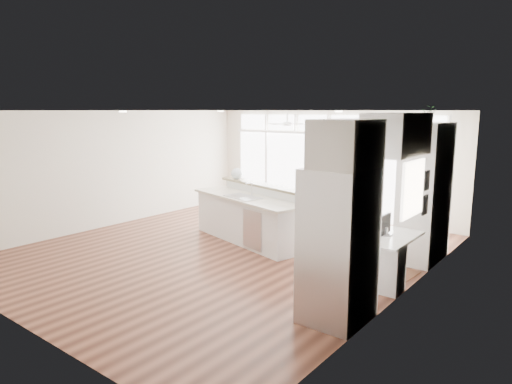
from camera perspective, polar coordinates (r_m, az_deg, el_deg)
The scene contains 24 objects.
floor at distance 9.03m, azimuth -3.65°, elevation -7.33°, with size 7.00×8.00×0.02m, color #462015.
ceiling at distance 8.61m, azimuth -3.85°, elevation 10.13°, with size 7.00×8.00×0.02m, color white.
wall_back at distance 11.98m, azimuth 9.08°, elevation 3.56°, with size 7.00×0.04×2.70m, color beige.
wall_front at distance 6.37m, azimuth -28.43°, elevation -3.35°, with size 7.00×0.04×2.70m, color beige.
wall_left at distance 11.33m, azimuth -17.13°, elevation 2.86°, with size 0.04×8.00×2.70m, color beige.
wall_right at distance 6.94m, azimuth 18.42°, elevation -1.60°, with size 0.04×8.00×2.70m, color beige.
glass_wall at distance 11.96m, azimuth 8.90°, elevation 2.11°, with size 5.80×0.06×2.08m, color white.
transom_row at distance 11.85m, azimuth 9.08°, elevation 8.49°, with size 5.90×0.06×0.40m, color white.
desk_window at distance 7.20m, azimuth 19.02°, elevation 0.39°, with size 0.04×0.85×0.85m, color white.
ceiling_fan at distance 11.14m, azimuth 3.94°, elevation 9.00°, with size 1.16×1.16×0.32m, color white.
recessed_lights at distance 8.76m, azimuth -2.97°, elevation 10.01°, with size 3.40×3.00×0.02m, color #F3E8CF.
oven_cabinet at distance 8.74m, azimuth 20.33°, elevation -0.04°, with size 0.64×1.20×2.50m, color white.
desk_nook at distance 7.58m, azimuth 16.13°, elevation -8.09°, with size 0.72×1.30×0.76m, color white.
upper_cabinets at distance 7.21m, azimuth 17.20°, elevation 6.91°, with size 0.64×1.30×0.64m, color white.
refrigerator at distance 5.96m, azimuth 10.26°, elevation -6.59°, with size 0.76×0.90×2.00m, color silver.
fridge_cabinet at distance 5.70m, azimuth 11.21°, elevation 5.92°, with size 0.64×0.90×0.60m, color white.
framed_photos at distance 7.80m, azimuth 20.45°, elevation -0.09°, with size 0.06×0.22×0.80m, color black.
kitchen_island at distance 9.47m, azimuth -1.09°, elevation -2.78°, with size 2.92×1.10×1.16m, color white.
rug at distance 8.20m, azimuth 16.13°, elevation -9.45°, with size 0.91×0.66×0.01m, color #391D12.
office_chair at distance 7.81m, azimuth 8.65°, elevation -6.05°, with size 0.56×0.52×1.08m, color black.
fishbowl at distance 10.34m, azimuth -2.41°, elevation 2.31°, with size 0.26×0.26×0.26m, color silver.
monitor at distance 7.46m, azimuth 15.77°, elevation -3.93°, with size 0.07×0.42×0.35m, color black.
keyboard at distance 7.56m, azimuth 14.51°, elevation -4.99°, with size 0.13×0.36×0.02m, color silver.
potted_plant at distance 8.62m, azimuth 20.90°, elevation 8.90°, with size 0.26×0.28×0.22m, color #224F22.
Camera 1 is at (5.73, -6.43, 2.71)m, focal length 32.00 mm.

